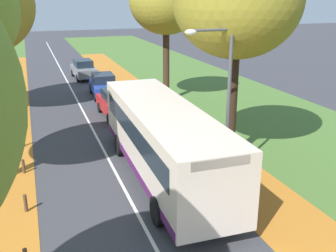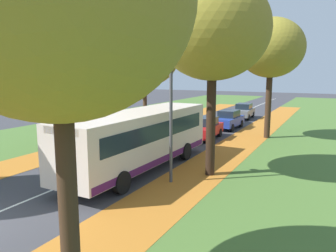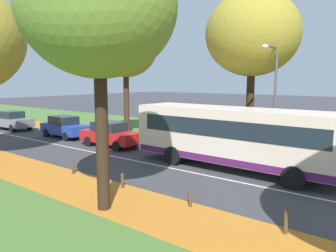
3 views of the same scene
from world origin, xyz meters
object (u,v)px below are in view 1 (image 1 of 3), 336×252
(bus, at_px, (163,138))
(car_grey_third_in_line, at_px, (84,69))
(tree_right_mid, at_px, (166,1))
(bollard_fourth, at_px, (26,203))
(bollard_sixth, at_px, (23,140))
(tree_right_near, at_px, (237,1))
(car_blue_following, at_px, (104,85))
(bollard_fifth, at_px, (24,166))
(car_red_lead, at_px, (117,103))
(streetlamp_right, at_px, (221,90))

(bus, height_order, car_grey_third_in_line, bus)
(tree_right_mid, bearing_deg, bollard_fourth, -127.25)
(tree_right_mid, bearing_deg, bollard_sixth, -148.05)
(tree_right_near, distance_m, car_blue_following, 15.00)
(car_grey_third_in_line, bearing_deg, tree_right_mid, -66.26)
(tree_right_near, xyz_separation_m, tree_right_mid, (0.70, 10.63, -0.18))
(bollard_fifth, height_order, bus, bus)
(bollard_fifth, distance_m, car_red_lead, 8.57)
(bollard_sixth, height_order, car_blue_following, car_blue_following)
(bollard_sixth, bearing_deg, bollard_fifth, -90.28)
(car_grey_third_in_line, bearing_deg, car_blue_following, -86.36)
(tree_right_mid, relative_size, car_grey_third_in_line, 2.07)
(bollard_fourth, bearing_deg, bollard_fifth, 90.87)
(bollard_fifth, relative_size, bollard_sixth, 0.97)
(car_blue_following, bearing_deg, bus, -91.20)
(bollard_fifth, xyz_separation_m, car_red_lead, (5.42, 6.62, 0.51))
(tree_right_near, xyz_separation_m, bollard_fourth, (-8.73, -1.78, -6.52))
(tree_right_mid, xyz_separation_m, bollard_sixth, (-9.47, -5.90, -6.34))
(tree_right_near, distance_m, bus, 6.24)
(streetlamp_right, bearing_deg, tree_right_near, 50.91)
(tree_right_near, bearing_deg, car_grey_third_in_line, 100.00)
(tree_right_mid, xyz_separation_m, car_red_lead, (-4.07, -2.53, -5.84))
(bollard_fourth, bearing_deg, tree_right_mid, 52.75)
(tree_right_mid, relative_size, streetlamp_right, 1.48)
(bollard_fourth, bearing_deg, streetlamp_right, -0.67)
(tree_right_mid, relative_size, bus, 0.85)
(bollard_sixth, relative_size, car_grey_third_in_line, 0.15)
(tree_right_mid, relative_size, car_red_lead, 2.08)
(tree_right_near, height_order, tree_right_mid, tree_right_near)
(bollard_fifth, relative_size, streetlamp_right, 0.10)
(bollard_sixth, relative_size, car_blue_following, 0.15)
(car_blue_following, bearing_deg, car_grey_third_in_line, 93.64)
(bus, xyz_separation_m, car_blue_following, (0.30, 14.20, -0.89))
(streetlamp_right, relative_size, car_grey_third_in_line, 1.40)
(bus, relative_size, car_grey_third_in_line, 2.45)
(bollard_fifth, relative_size, car_blue_following, 0.14)
(bus, bearing_deg, bollard_fourth, -169.82)
(car_blue_following, bearing_deg, tree_right_mid, -35.44)
(car_grey_third_in_line, bearing_deg, bollard_fifth, -105.30)
(tree_right_mid, bearing_deg, bollard_fifth, -136.01)
(car_red_lead, bearing_deg, tree_right_near, -67.45)
(bollard_fourth, xyz_separation_m, bus, (5.28, 0.95, 1.38))
(tree_right_near, distance_m, bollard_sixth, 11.90)
(bollard_fourth, bearing_deg, bus, 10.18)
(bollard_sixth, xyz_separation_m, bus, (5.31, -5.55, 1.38))
(streetlamp_right, xyz_separation_m, car_red_lead, (-1.85, 9.96, -2.92))
(bollard_fourth, distance_m, streetlamp_right, 7.99)
(tree_right_mid, relative_size, bollard_sixth, 13.95)
(bollard_sixth, bearing_deg, streetlamp_right, -42.24)
(tree_right_mid, bearing_deg, car_blue_following, 144.56)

